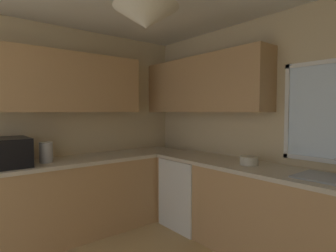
# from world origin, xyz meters

# --- Properties ---
(room_shell) EXTENTS (3.99, 3.51, 2.56)m
(room_shell) POSITION_xyz_m (-0.38, 0.47, 1.71)
(room_shell) COLOR beige
(room_shell) RESTS_ON ground_plane
(counter_run_left) EXTENTS (0.65, 3.12, 0.90)m
(counter_run_left) POSITION_xyz_m (-1.62, 0.00, 0.45)
(counter_run_left) COLOR tan
(counter_run_left) RESTS_ON ground_plane
(counter_run_back) EXTENTS (3.08, 0.65, 0.90)m
(counter_run_back) POSITION_xyz_m (0.21, 1.38, 0.45)
(counter_run_back) COLOR tan
(counter_run_back) RESTS_ON ground_plane
(dishwasher) EXTENTS (0.60, 0.60, 0.86)m
(dishwasher) POSITION_xyz_m (-0.96, 1.35, 0.43)
(dishwasher) COLOR white
(dishwasher) RESTS_ON ground_plane
(microwave) EXTENTS (0.48, 0.36, 0.29)m
(microwave) POSITION_xyz_m (-1.62, -0.57, 1.05)
(microwave) COLOR black
(microwave) RESTS_ON counter_run_left
(kettle) EXTENTS (0.14, 0.14, 0.22)m
(kettle) POSITION_xyz_m (-1.60, -0.22, 1.01)
(kettle) COLOR #B7B7BC
(kettle) RESTS_ON counter_run_left
(bowl) EXTENTS (0.19, 0.19, 0.09)m
(bowl) POSITION_xyz_m (-0.14, 1.38, 0.95)
(bowl) COLOR beige
(bowl) RESTS_ON counter_run_back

